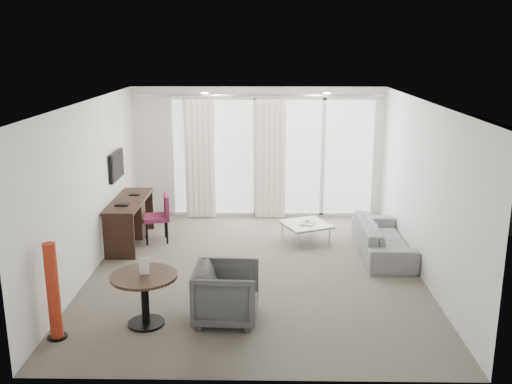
{
  "coord_description": "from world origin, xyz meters",
  "views": [
    {
      "loc": [
        0.15,
        -8.26,
        3.4
      ],
      "look_at": [
        0.0,
        0.6,
        1.1
      ],
      "focal_mm": 40.0,
      "sensor_mm": 36.0,
      "label": 1
    }
  ],
  "objects_px": {
    "tub_armchair": "(227,294)",
    "sofa": "(383,238)",
    "desk": "(130,222)",
    "round_table": "(145,300)",
    "desk_chair": "(156,218)",
    "coffee_table": "(306,233)",
    "rattan_chair_a": "(278,177)",
    "rattan_chair_b": "(323,182)",
    "red_lamp": "(53,291)"
  },
  "relations": [
    {
      "from": "rattan_chair_a",
      "to": "rattan_chair_b",
      "type": "bearing_deg",
      "value": -37.06
    },
    {
      "from": "rattan_chair_a",
      "to": "round_table",
      "type": "bearing_deg",
      "value": -104.02
    },
    {
      "from": "sofa",
      "to": "rattan_chair_a",
      "type": "relative_size",
      "value": 2.52
    },
    {
      "from": "tub_armchair",
      "to": "desk",
      "type": "bearing_deg",
      "value": 35.69
    },
    {
      "from": "desk",
      "to": "round_table",
      "type": "xyz_separation_m",
      "value": [
        0.88,
        -2.99,
        -0.06
      ]
    },
    {
      "from": "round_table",
      "to": "sofa",
      "type": "bearing_deg",
      "value": 36.21
    },
    {
      "from": "desk_chair",
      "to": "round_table",
      "type": "distance_m",
      "value": 3.13
    },
    {
      "from": "rattan_chair_a",
      "to": "coffee_table",
      "type": "bearing_deg",
      "value": -81.86
    },
    {
      "from": "coffee_table",
      "to": "desk_chair",
      "type": "bearing_deg",
      "value": -179.4
    },
    {
      "from": "desk",
      "to": "coffee_table",
      "type": "relative_size",
      "value": 2.26
    },
    {
      "from": "coffee_table",
      "to": "rattan_chair_a",
      "type": "height_order",
      "value": "rattan_chair_a"
    },
    {
      "from": "red_lamp",
      "to": "sofa",
      "type": "xyz_separation_m",
      "value": [
        4.44,
        2.88,
        -0.32
      ]
    },
    {
      "from": "round_table",
      "to": "sofa",
      "type": "distance_m",
      "value": 4.27
    },
    {
      "from": "desk",
      "to": "round_table",
      "type": "relative_size",
      "value": 2.04
    },
    {
      "from": "red_lamp",
      "to": "sofa",
      "type": "relative_size",
      "value": 0.62
    },
    {
      "from": "desk",
      "to": "red_lamp",
      "type": "relative_size",
      "value": 1.42
    },
    {
      "from": "red_lamp",
      "to": "sofa",
      "type": "height_order",
      "value": "red_lamp"
    },
    {
      "from": "red_lamp",
      "to": "rattan_chair_b",
      "type": "relative_size",
      "value": 1.32
    },
    {
      "from": "tub_armchair",
      "to": "sofa",
      "type": "distance_m",
      "value": 3.42
    },
    {
      "from": "rattan_chair_a",
      "to": "desk_chair",
      "type": "bearing_deg",
      "value": -121.44
    },
    {
      "from": "desk",
      "to": "desk_chair",
      "type": "relative_size",
      "value": 1.98
    },
    {
      "from": "round_table",
      "to": "coffee_table",
      "type": "height_order",
      "value": "round_table"
    },
    {
      "from": "desk_chair",
      "to": "rattan_chair_b",
      "type": "bearing_deg",
      "value": 25.25
    },
    {
      "from": "tub_armchair",
      "to": "rattan_chair_a",
      "type": "distance_m",
      "value": 6.5
    },
    {
      "from": "desk_chair",
      "to": "sofa",
      "type": "bearing_deg",
      "value": -23.22
    },
    {
      "from": "round_table",
      "to": "tub_armchair",
      "type": "bearing_deg",
      "value": 6.8
    },
    {
      "from": "sofa",
      "to": "desk_chair",
      "type": "bearing_deg",
      "value": 81.55
    },
    {
      "from": "red_lamp",
      "to": "coffee_table",
      "type": "xyz_separation_m",
      "value": [
        3.2,
        3.48,
        -0.43
      ]
    },
    {
      "from": "coffee_table",
      "to": "sofa",
      "type": "height_order",
      "value": "sofa"
    },
    {
      "from": "round_table",
      "to": "rattan_chair_a",
      "type": "height_order",
      "value": "rattan_chair_a"
    },
    {
      "from": "tub_armchair",
      "to": "sofa",
      "type": "xyz_separation_m",
      "value": [
        2.44,
        2.4,
        -0.09
      ]
    },
    {
      "from": "tub_armchair",
      "to": "coffee_table",
      "type": "distance_m",
      "value": 3.24
    },
    {
      "from": "tub_armchair",
      "to": "sofa",
      "type": "relative_size",
      "value": 0.42
    },
    {
      "from": "desk",
      "to": "rattan_chair_a",
      "type": "bearing_deg",
      "value": 53.47
    },
    {
      "from": "sofa",
      "to": "rattan_chair_a",
      "type": "bearing_deg",
      "value": 22.29
    },
    {
      "from": "desk",
      "to": "tub_armchair",
      "type": "height_order",
      "value": "desk"
    },
    {
      "from": "desk",
      "to": "rattan_chair_a",
      "type": "height_order",
      "value": "desk"
    },
    {
      "from": "rattan_chair_a",
      "to": "sofa",
      "type": "bearing_deg",
      "value": -66.61
    },
    {
      "from": "sofa",
      "to": "rattan_chair_a",
      "type": "xyz_separation_m",
      "value": [
        -1.66,
        4.06,
        0.1
      ]
    },
    {
      "from": "desk_chair",
      "to": "rattan_chair_a",
      "type": "bearing_deg",
      "value": 42.69
    },
    {
      "from": "sofa",
      "to": "rattan_chair_b",
      "type": "height_order",
      "value": "rattan_chair_b"
    },
    {
      "from": "desk",
      "to": "rattan_chair_b",
      "type": "xyz_separation_m",
      "value": [
        3.65,
        2.8,
        0.06
      ]
    },
    {
      "from": "tub_armchair",
      "to": "coffee_table",
      "type": "height_order",
      "value": "tub_armchair"
    },
    {
      "from": "desk",
      "to": "rattan_chair_b",
      "type": "distance_m",
      "value": 4.6
    },
    {
      "from": "tub_armchair",
      "to": "rattan_chair_b",
      "type": "height_order",
      "value": "rattan_chair_b"
    },
    {
      "from": "round_table",
      "to": "desk_chair",
      "type": "bearing_deg",
      "value": 98.17
    },
    {
      "from": "sofa",
      "to": "rattan_chair_b",
      "type": "distance_m",
      "value": 3.35
    },
    {
      "from": "desk",
      "to": "round_table",
      "type": "distance_m",
      "value": 3.12
    },
    {
      "from": "desk",
      "to": "red_lamp",
      "type": "xyz_separation_m",
      "value": [
        -0.12,
        -3.35,
        0.2
      ]
    },
    {
      "from": "coffee_table",
      "to": "round_table",
      "type": "bearing_deg",
      "value": -125.2
    }
  ]
}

